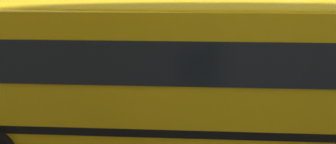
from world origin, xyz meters
TOP-DOWN VIEW (x-y plane):
  - ground_plane at (0.00, 0.00)m, footprint 400.00×400.00m
  - sidewalk_far at (0.00, 7.09)m, footprint 120.00×3.00m
  - lane_centreline at (0.00, 0.00)m, footprint 110.00×0.16m
  - school_bus at (-1.11, -1.78)m, footprint 13.31×3.16m

SIDE VIEW (x-z plane):
  - ground_plane at x=0.00m, z-range 0.00..0.00m
  - lane_centreline at x=0.00m, z-range 0.00..0.01m
  - sidewalk_far at x=0.00m, z-range 0.00..0.01m
  - school_bus at x=-1.11m, z-range 0.28..3.25m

